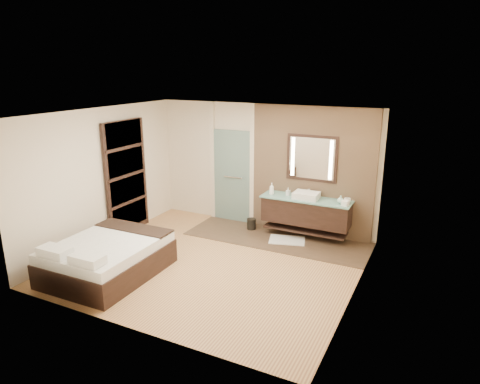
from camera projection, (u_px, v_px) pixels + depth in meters
The scene contains 15 objects.
floor at pixel (214, 264), 7.77m from camera, with size 5.00×5.00×0.00m, color brown.
tile_strip at pixel (277, 238), 8.89m from camera, with size 3.80×1.30×0.01m, color #3D2D21.
stone_wall at pixel (312, 172), 8.83m from camera, with size 2.60×0.08×2.70m, color tan.
vanity at pixel (306, 211), 8.79m from camera, with size 1.85×0.55×0.88m.
mirror_unit at pixel (312, 158), 8.70m from camera, with size 1.06×0.04×0.96m.
frosted_door at pixel (232, 172), 9.66m from camera, with size 1.10×0.12×2.70m.
shoji_partition at pixel (126, 177), 8.98m from camera, with size 0.06×1.20×2.40m.
bed at pixel (107, 258), 7.29m from camera, with size 1.56×1.94×0.74m.
bath_mat at pixel (287, 240), 8.78m from camera, with size 0.72×0.50×0.02m, color silver.
waste_bin at pixel (251, 224), 9.37m from camera, with size 0.20×0.20×0.25m, color black.
tissue_box at pixel (345, 203), 8.23m from camera, with size 0.12×0.12×0.10m, color white.
soap_bottle_a at pixel (272, 189), 8.93m from camera, with size 0.10×0.10×0.25m, color white.
soap_bottle_b at pixel (288, 192), 8.88m from camera, with size 0.07×0.07×0.16m, color #B2B2B2.
soap_bottle_c at pixel (341, 199), 8.38m from camera, with size 0.12×0.12×0.16m, color silver.
cup at pixel (347, 201), 8.38m from camera, with size 0.13×0.13×0.10m, color white.
Camera 1 is at (3.56, -6.15, 3.44)m, focal length 32.00 mm.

